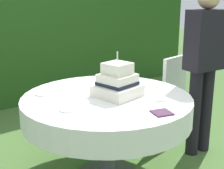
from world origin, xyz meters
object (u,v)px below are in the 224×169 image
serving_plate_far (42,94)px  standing_person (204,61)px  garden_chair (166,87)px  napkin_stack (162,113)px  serving_plate_left (160,99)px  wedding_cake (117,83)px  serving_plate_near (68,110)px  cake_table (107,108)px

serving_plate_far → standing_person: (1.39, -0.56, 0.20)m
garden_chair → napkin_stack: bearing=-138.5°
garden_chair → serving_plate_left: bearing=-140.2°
serving_plate_left → wedding_cake: bearing=125.8°
serving_plate_near → serving_plate_far: size_ratio=1.06×
serving_plate_far → garden_chair: size_ratio=0.13×
serving_plate_far → wedding_cake: bearing=-40.5°
wedding_cake → standing_person: (0.91, -0.15, 0.09)m
cake_table → wedding_cake: wedding_cake is taller
serving_plate_left → standing_person: standing_person is taller
serving_plate_near → serving_plate_left: (0.70, -0.23, 0.00)m
serving_plate_left → garden_chair: 1.06m
wedding_cake → serving_plate_left: wedding_cake is taller
serving_plate_left → napkin_stack: serving_plate_left is taller
serving_plate_far → napkin_stack: serving_plate_far is taller
cake_table → serving_plate_far: serving_plate_far is taller
serving_plate_near → serving_plate_far: same height
serving_plate_near → napkin_stack: serving_plate_near is taller
serving_plate_near → standing_person: 1.42m
serving_plate_near → napkin_stack: (0.49, -0.45, -0.00)m
wedding_cake → serving_plate_near: 0.50m
cake_table → standing_person: bearing=-11.0°
serving_plate_near → napkin_stack: size_ratio=0.96×
standing_person → serving_plate_left: bearing=-169.6°
napkin_stack → standing_person: (0.91, 0.35, 0.20)m
napkin_stack → serving_plate_far: bearing=117.5°
serving_plate_near → napkin_stack: bearing=-42.7°
cake_table → serving_plate_left: bearing=-49.0°
standing_person → cake_table: bearing=169.0°
serving_plate_near → cake_table: bearing=12.6°
cake_table → serving_plate_far: size_ratio=11.84×
standing_person → serving_plate_far: bearing=158.1°
serving_plate_far → serving_plate_left: 0.97m
cake_table → garden_chair: (1.08, 0.35, -0.08)m
serving_plate_far → garden_chair: garden_chair is taller
serving_plate_left → standing_person: bearing=10.4°
cake_table → napkin_stack: (0.08, -0.55, 0.11)m
wedding_cake → serving_plate_left: size_ratio=3.24×
garden_chair → standing_person: standing_person is taller
garden_chair → wedding_cake: bearing=-159.0°
serving_plate_left → standing_person: 0.75m
napkin_stack → garden_chair: 1.36m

